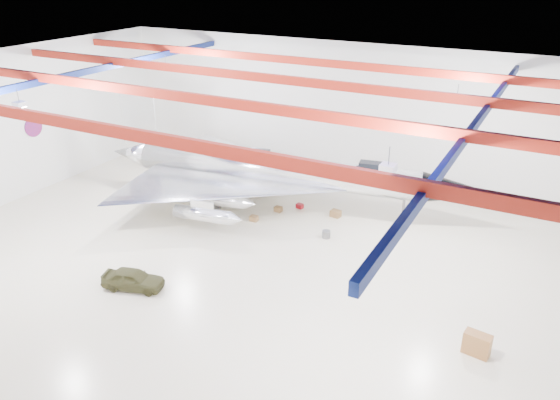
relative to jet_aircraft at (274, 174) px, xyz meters
The scene contains 16 objects.
floor 8.28m from the jet_aircraft, 73.57° to the right, with size 40.00×40.00×0.00m, color beige.
wall_back 8.31m from the jet_aircraft, 73.37° to the left, with size 40.00×40.00×0.00m, color silver.
wall_left 19.53m from the jet_aircraft, 156.99° to the right, with size 30.00×30.00×0.00m, color silver.
ceiling 11.53m from the jet_aircraft, 73.57° to the right, with size 40.00×40.00×0.00m, color #0A0F38.
ceiling_structure 11.05m from the jet_aircraft, 73.57° to the right, with size 39.50×29.50×1.08m.
wall_roundel 18.72m from the jet_aircraft, 162.61° to the right, with size 1.50×1.50×0.10m, color #B21414.
jet_aircraft is the anchor object (origin of this frame).
jeep 13.44m from the jet_aircraft, 97.00° to the right, with size 1.38×3.43×1.17m, color #3D3C1E.
desk 18.99m from the jet_aircraft, 31.85° to the right, with size 1.21×0.61×1.11m, color brown.
crate_ply 3.69m from the jet_aircraft, 91.29° to the right, with size 0.54×0.43×0.38m, color olive.
toolbox_red 3.06m from the jet_aircraft, 17.91° to the left, with size 0.48×0.38×0.34m, color maroon.
engine_drum 6.44m from the jet_aircraft, 26.96° to the right, with size 0.55×0.55×0.49m, color #59595B.
parts_bin 5.24m from the jet_aircraft, ahead, with size 0.68×0.55×0.48m, color olive.
crate_small 4.79m from the jet_aircraft, 145.77° to the right, with size 0.39×0.31×0.27m, color #59595B.
tool_chest 9.73m from the jet_aircraft, 12.91° to the right, with size 0.45×0.45×0.40m, color maroon.
oil_barrel 2.57m from the jet_aircraft, 43.60° to the right, with size 0.52×0.42×0.37m, color olive.
Camera 1 is at (15.33, -24.38, 16.74)m, focal length 35.00 mm.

